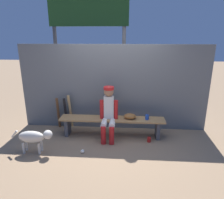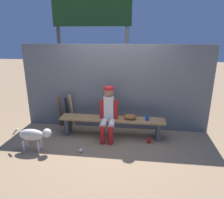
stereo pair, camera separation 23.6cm
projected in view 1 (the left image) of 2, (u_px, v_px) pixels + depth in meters
ground_plane at (112, 136)px, 4.85m from camera, size 30.00×30.00×0.00m
chainlink_fence at (113, 88)px, 5.00m from camera, size 4.54×0.03×2.08m
dugout_bench at (112, 122)px, 4.75m from camera, size 2.40×0.36×0.45m
player_seated at (108, 112)px, 4.56m from camera, size 0.41×0.55×1.19m
baseball_glove at (130, 116)px, 4.67m from camera, size 0.28×0.20×0.12m
bat_wood_tan at (70, 111)px, 5.17m from camera, size 0.09×0.23×0.88m
bat_aluminum_black at (66, 113)px, 5.14m from camera, size 0.07×0.18×0.81m
bat_wood_dark at (58, 113)px, 5.15m from camera, size 0.09×0.20×0.81m
baseball at (83, 151)px, 4.13m from camera, size 0.07×0.07×0.07m
cup_on_ground at (149, 140)px, 4.56m from camera, size 0.08×0.08×0.11m
cup_on_bench at (147, 117)px, 4.64m from camera, size 0.08×0.08×0.11m
scoreboard at (91, 27)px, 5.49m from camera, size 2.41×0.27×3.48m
dog at (34, 137)px, 4.08m from camera, size 0.84×0.20×0.49m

